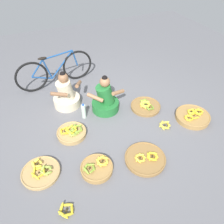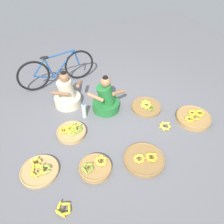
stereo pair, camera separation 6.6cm
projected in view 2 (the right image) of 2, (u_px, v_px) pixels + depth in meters
name	position (u px, v px, depth m)	size (l,w,h in m)	color
ground_plane	(108.00, 120.00, 4.11)	(10.00, 10.00, 0.00)	slate
vendor_woman_front	(106.00, 99.00, 4.18)	(0.73, 0.52, 0.76)	#237233
vendor_woman_behind	(67.00, 94.00, 4.30)	(0.68, 0.52, 0.76)	beige
bicycle_leaning	(57.00, 70.00, 4.78)	(1.70, 0.22, 0.73)	black
banana_basket_mid_left	(144.00, 159.00, 3.38)	(0.64, 0.64, 0.14)	olive
banana_basket_back_center	(193.00, 118.00, 4.07)	(0.63, 0.63, 0.16)	#A87F47
banana_basket_back_right	(72.00, 132.00, 3.79)	(0.50, 0.50, 0.17)	tan
banana_basket_front_right	(95.00, 168.00, 3.25)	(0.48, 0.48, 0.17)	#A87F47
banana_basket_near_vendor	(40.00, 171.00, 3.23)	(0.56, 0.56, 0.13)	tan
banana_basket_front_center	(146.00, 107.00, 4.33)	(0.58, 0.58, 0.14)	olive
loose_bananas_front_left	(64.00, 209.00, 2.80)	(0.23, 0.23, 0.10)	yellow
loose_bananas_back_left	(165.00, 126.00, 3.93)	(0.23, 0.24, 0.10)	yellow
water_bottle	(84.00, 111.00, 4.08)	(0.08, 0.08, 0.31)	silver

